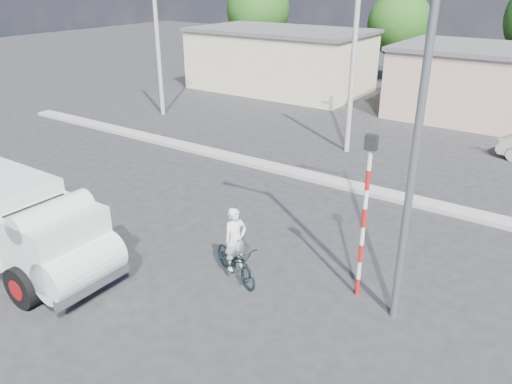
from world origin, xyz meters
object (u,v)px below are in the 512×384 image
Objects in this scene: cyclist at (236,249)px; streetlight at (412,118)px; truck at (19,224)px; traffic_pole at (365,205)px; bicycle at (236,260)px.

cyclist is 5.79m from streetlight.
truck is 0.69× the size of streetlight.
traffic_pole is at bearing -45.39° from cyclist.
streetlight is (4.04, 0.84, 4.06)m from cyclist.
bicycle is 0.47× the size of traffic_pole.
bicycle is at bearing -168.29° from streetlight.
traffic_pole is at bearing 162.27° from streetlight.
cyclist is 0.20× the size of streetlight.
traffic_pole is at bearing -45.39° from bicycle.
bicycle is 0.36m from cyclist.
truck is at bearing 144.35° from bicycle.
traffic_pole reaches higher than cyclist.
bicycle is at bearing -159.85° from traffic_pole.
truck is 6.06m from bicycle.
bicycle is 0.23× the size of streetlight.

